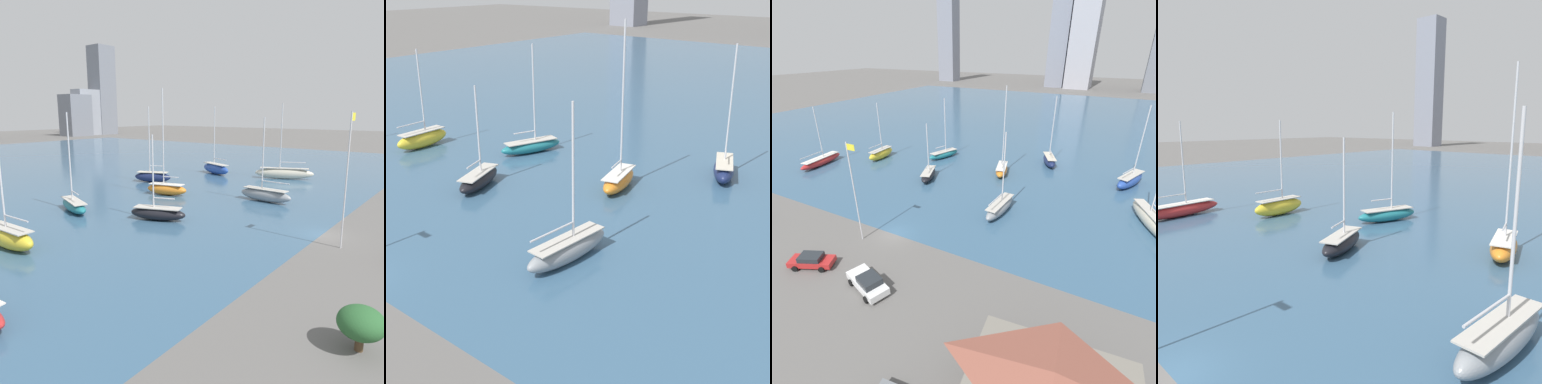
# 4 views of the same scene
# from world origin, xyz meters

# --- Properties ---
(ground_plane) EXTENTS (500.00, 500.00, 0.00)m
(ground_plane) POSITION_xyz_m (0.00, 0.00, 0.00)
(ground_plane) COLOR #605E5B
(harbor_water) EXTENTS (180.00, 140.00, 0.00)m
(harbor_water) POSITION_xyz_m (0.00, 70.00, 0.00)
(harbor_water) COLOR #385B7A
(harbor_water) RESTS_ON ground_plane
(flag_pole) EXTENTS (1.24, 0.14, 12.49)m
(flag_pole) POSITION_xyz_m (-2.79, -2.65, 6.74)
(flag_pole) COLOR silver
(flag_pole) RESTS_ON ground_plane
(distant_city_skyline) EXTENTS (214.91, 21.29, 65.38)m
(distant_city_skyline) POSITION_xyz_m (15.68, 169.90, 24.11)
(distant_city_skyline) COLOR gray
(distant_city_skyline) RESTS_ON ground_plane
(sailboat_yellow) EXTENTS (2.17, 7.12, 11.56)m
(sailboat_yellow) POSITION_xyz_m (-21.60, 21.63, 1.11)
(sailboat_yellow) COLOR yellow
(sailboat_yellow) RESTS_ON harbor_water
(sailboat_black) EXTENTS (4.32, 7.05, 9.93)m
(sailboat_black) POSITION_xyz_m (-6.33, 17.16, 0.87)
(sailboat_black) COLOR black
(sailboat_black) RESTS_ON harbor_water
(sailboat_teal) EXTENTS (4.35, 7.84, 12.41)m
(sailboat_teal) POSITION_xyz_m (-9.92, 28.33, 0.86)
(sailboat_teal) COLOR #1E757F
(sailboat_teal) RESTS_ON harbor_water
(sailboat_gray) EXTENTS (2.37, 8.00, 11.75)m
(sailboat_gray) POSITION_xyz_m (9.88, 11.46, 1.02)
(sailboat_gray) COLOR gray
(sailboat_gray) RESTS_ON harbor_water
(sailboat_cream) EXTENTS (5.89, 10.71, 14.07)m
(sailboat_cream) POSITION_xyz_m (28.98, 17.12, 1.15)
(sailboat_cream) COLOR beige
(sailboat_cream) RESTS_ON harbor_water
(sailboat_blue) EXTENTS (5.07, 8.52, 13.59)m
(sailboat_blue) POSITION_xyz_m (26.07, 30.79, 1.16)
(sailboat_blue) COLOR #284CA8
(sailboat_blue) RESTS_ON harbor_water
(sailboat_red) EXTENTS (3.22, 10.31, 11.44)m
(sailboat_red) POSITION_xyz_m (-29.62, 12.87, 0.89)
(sailboat_red) COLOR #B72828
(sailboat_red) RESTS_ON harbor_water
(sailboat_orange) EXTENTS (3.65, 6.81, 15.87)m
(sailboat_orange) POSITION_xyz_m (4.64, 25.41, 1.04)
(sailboat_orange) COLOR orange
(sailboat_orange) RESTS_ON harbor_water
(sailboat_navy) EXTENTS (4.63, 7.01, 13.43)m
(sailboat_navy) POSITION_xyz_m (11.31, 34.63, 1.06)
(sailboat_navy) COLOR #19234C
(sailboat_navy) RESTS_ON harbor_water
(parked_pickup_white) EXTENTS (5.45, 3.50, 1.72)m
(parked_pickup_white) POSITION_xyz_m (4.09, -8.73, 0.85)
(parked_pickup_white) COLOR white
(parked_pickup_white) RESTS_ON ground_plane
(parked_sedan_red) EXTENTS (5.00, 3.64, 1.48)m
(parked_sedan_red) POSITION_xyz_m (-3.84, -9.03, 0.76)
(parked_sedan_red) COLOR #B22323
(parked_sedan_red) RESTS_ON ground_plane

